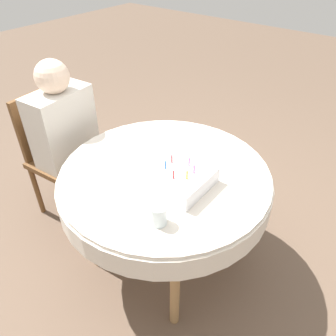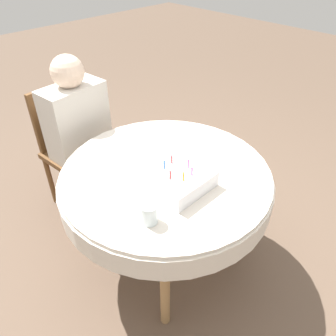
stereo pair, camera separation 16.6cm
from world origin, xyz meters
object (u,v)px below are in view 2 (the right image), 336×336
(chair, at_px, (75,144))
(birthday_cake, at_px, (178,179))
(drinking_glass, at_px, (149,214))
(person, at_px, (79,123))

(chair, height_order, birthday_cake, chair)
(drinking_glass, bearing_deg, chair, 76.43)
(birthday_cake, relative_size, drinking_glass, 3.00)
(birthday_cake, distance_m, drinking_glass, 0.28)
(person, relative_size, drinking_glass, 11.92)
(chair, height_order, person, person)
(person, bearing_deg, birthday_cake, -95.95)
(person, height_order, drinking_glass, person)
(drinking_glass, bearing_deg, person, 74.74)
(chair, xyz_separation_m, birthday_cake, (0.00, -1.01, 0.26))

